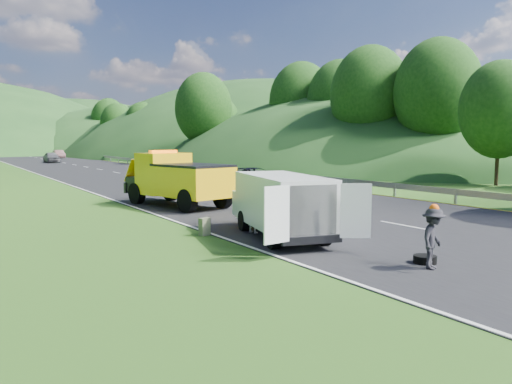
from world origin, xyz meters
TOP-DOWN VIEW (x-y plane):
  - ground at (0.00, 0.00)m, footprint 320.00×320.00m
  - road_surface at (3.00, 40.00)m, footprint 14.00×200.00m
  - guardrail at (10.30, 52.50)m, footprint 0.06×140.00m
  - tree_line_right at (23.00, 60.00)m, footprint 14.00×140.00m
  - hills_backdrop at (6.50, 134.70)m, footprint 201.00×288.60m
  - tow_truck at (-1.92, 7.77)m, footprint 3.51×6.64m
  - white_van at (-2.21, -1.35)m, footprint 3.92×6.29m
  - woman at (-2.59, -0.25)m, footprint 0.50×0.61m
  - child at (-2.25, 0.66)m, footprint 0.66×0.67m
  - worker at (-1.40, -6.78)m, footprint 1.15×0.93m
  - suitcase at (-4.19, 0.29)m, footprint 0.42×0.31m
  - spare_tire at (-1.06, -6.29)m, footprint 0.60×0.60m
  - passing_suv at (4.82, 11.53)m, footprint 2.96×5.53m
  - dist_car_a at (1.74, 60.15)m, footprint 1.78×4.43m
  - dist_car_b at (6.11, 77.72)m, footprint 1.48×4.25m
  - dist_car_c at (3.97, 97.37)m, footprint 2.14×5.26m

SIDE VIEW (x-z plane):
  - ground at x=0.00m, z-range 0.00..0.00m
  - guardrail at x=10.30m, z-range -0.76..0.76m
  - tree_line_right at x=23.00m, z-range -7.00..7.00m
  - hills_backdrop at x=6.50m, z-range -22.00..22.00m
  - woman at x=-2.59m, z-range -0.73..0.73m
  - child at x=-2.25m, z-range -0.55..0.55m
  - worker at x=-1.40m, z-range -0.77..0.77m
  - spare_tire at x=-1.06m, z-range -0.10..0.10m
  - passing_suv at x=4.82m, z-range -0.74..0.74m
  - dist_car_a at x=1.74m, z-range -0.75..0.75m
  - dist_car_b at x=6.11m, z-range -0.70..0.70m
  - dist_car_c at x=3.97m, z-range -0.76..0.76m
  - road_surface at x=3.00m, z-range 0.00..0.02m
  - suitcase at x=-4.19m, z-range 0.00..0.60m
  - white_van at x=-2.21m, z-range 0.14..2.22m
  - tow_truck at x=-1.92m, z-range -0.03..2.68m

